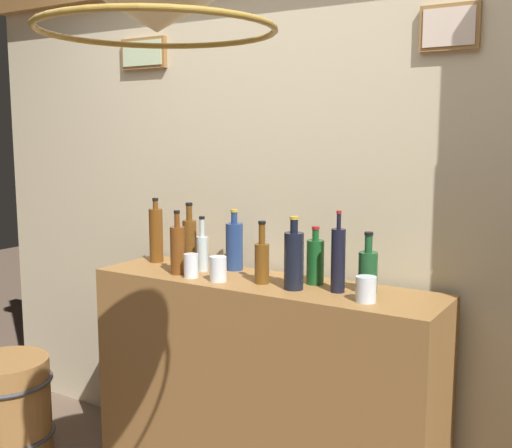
# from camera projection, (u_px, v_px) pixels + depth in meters

# --- Properties ---
(panelled_rear_partition) EXTENTS (3.77, 0.15, 2.63)m
(panelled_rear_partition) POSITION_uv_depth(u_px,v_px,m) (294.00, 176.00, 2.84)
(panelled_rear_partition) COLOR beige
(panelled_rear_partition) RESTS_ON ground
(bar_shelf_unit) EXTENTS (1.55, 0.40, 0.95)m
(bar_shelf_unit) POSITION_uv_depth(u_px,v_px,m) (262.00, 388.00, 2.73)
(bar_shelf_unit) COLOR olive
(bar_shelf_unit) RESTS_ON ground
(liquor_bottle_brandy) EXTENTS (0.06, 0.06, 0.30)m
(liquor_bottle_brandy) POSITION_uv_depth(u_px,v_px,m) (190.00, 242.00, 2.92)
(liquor_bottle_brandy) COLOR #5E3813
(liquor_bottle_brandy) RESTS_ON bar_shelf_unit
(liquor_bottle_vermouth) EXTENTS (0.06, 0.06, 0.28)m
(liquor_bottle_vermouth) POSITION_uv_depth(u_px,v_px,m) (178.00, 249.00, 2.78)
(liquor_bottle_vermouth) COLOR brown
(liquor_bottle_vermouth) RESTS_ON bar_shelf_unit
(liquor_bottle_gin) EXTENTS (0.05, 0.05, 0.25)m
(liquor_bottle_gin) POSITION_uv_depth(u_px,v_px,m) (202.00, 251.00, 2.84)
(liquor_bottle_gin) COLOR #B2C1C1
(liquor_bottle_gin) RESTS_ON bar_shelf_unit
(liquor_bottle_mezcal) EXTENTS (0.08, 0.08, 0.29)m
(liquor_bottle_mezcal) POSITION_uv_depth(u_px,v_px,m) (294.00, 259.00, 2.51)
(liquor_bottle_mezcal) COLOR black
(liquor_bottle_mezcal) RESTS_ON bar_shelf_unit
(liquor_bottle_amaro) EXTENTS (0.07, 0.07, 0.24)m
(liquor_bottle_amaro) POSITION_uv_depth(u_px,v_px,m) (315.00, 261.00, 2.60)
(liquor_bottle_amaro) COLOR #174E21
(liquor_bottle_amaro) RESTS_ON bar_shelf_unit
(liquor_bottle_rye) EXTENTS (0.08, 0.08, 0.28)m
(liquor_bottle_rye) POSITION_uv_depth(u_px,v_px,m) (234.00, 245.00, 2.87)
(liquor_bottle_rye) COLOR navy
(liquor_bottle_rye) RESTS_ON bar_shelf_unit
(liquor_bottle_whiskey) EXTENTS (0.08, 0.08, 0.24)m
(liquor_bottle_whiskey) POSITION_uv_depth(u_px,v_px,m) (368.00, 270.00, 2.46)
(liquor_bottle_whiskey) COLOR #1B4A26
(liquor_bottle_whiskey) RESTS_ON bar_shelf_unit
(liquor_bottle_sherry) EXTENTS (0.06, 0.06, 0.26)m
(liquor_bottle_sherry) POSITION_uv_depth(u_px,v_px,m) (262.00, 260.00, 2.61)
(liquor_bottle_sherry) COLOR brown
(liquor_bottle_sherry) RESTS_ON bar_shelf_unit
(liquor_bottle_scotch) EXTENTS (0.06, 0.06, 0.32)m
(liquor_bottle_scotch) POSITION_uv_depth(u_px,v_px,m) (338.00, 260.00, 2.47)
(liquor_bottle_scotch) COLOR black
(liquor_bottle_scotch) RESTS_ON bar_shelf_unit
(liquor_bottle_rum) EXTENTS (0.07, 0.07, 0.31)m
(liquor_bottle_rum) POSITION_uv_depth(u_px,v_px,m) (156.00, 234.00, 3.04)
(liquor_bottle_rum) COLOR brown
(liquor_bottle_rum) RESTS_ON bar_shelf_unit
(glass_tumbler_rocks) EXTENTS (0.06, 0.06, 0.10)m
(glass_tumbler_rocks) POSITION_uv_depth(u_px,v_px,m) (191.00, 266.00, 2.73)
(glass_tumbler_rocks) COLOR silver
(glass_tumbler_rocks) RESTS_ON bar_shelf_unit
(glass_tumbler_highball) EXTENTS (0.08, 0.08, 0.10)m
(glass_tumbler_highball) POSITION_uv_depth(u_px,v_px,m) (366.00, 289.00, 2.33)
(glass_tumbler_highball) COLOR silver
(glass_tumbler_highball) RESTS_ON bar_shelf_unit
(glass_tumbler_shot) EXTENTS (0.07, 0.07, 0.11)m
(glass_tumbler_shot) POSITION_uv_depth(u_px,v_px,m) (218.00, 269.00, 2.66)
(glass_tumbler_shot) COLOR silver
(glass_tumbler_shot) RESTS_ON bar_shelf_unit
(wooden_barrel) EXTENTS (0.44, 0.44, 0.49)m
(wooden_barrel) POSITION_uv_depth(u_px,v_px,m) (8.00, 407.00, 3.08)
(wooden_barrel) COLOR olive
(wooden_barrel) RESTS_ON ground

